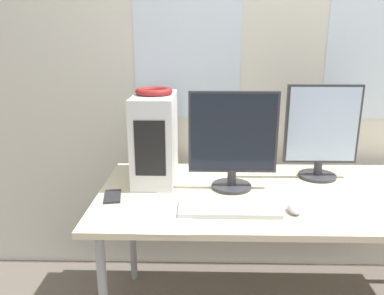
% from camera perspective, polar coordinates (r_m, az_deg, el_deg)
% --- Properties ---
extents(wall_back, '(8.00, 0.07, 2.70)m').
position_cam_1_polar(wall_back, '(2.30, 13.52, 13.19)').
color(wall_back, beige).
rests_on(wall_back, ground_plane).
extents(desk, '(1.93, 0.85, 0.74)m').
position_cam_1_polar(desk, '(1.92, 15.61, -7.89)').
color(desk, beige).
rests_on(desk, ground_plane).
extents(pc_tower, '(0.21, 0.42, 0.45)m').
position_cam_1_polar(pc_tower, '(1.96, -5.62, 1.53)').
color(pc_tower, silver).
rests_on(pc_tower, desk).
extents(headphones, '(0.19, 0.19, 0.03)m').
position_cam_1_polar(headphones, '(1.91, -5.82, 8.51)').
color(headphones, maroon).
rests_on(headphones, pc_tower).
extents(monitor_main, '(0.43, 0.20, 0.48)m').
position_cam_1_polar(monitor_main, '(1.81, 6.25, 1.26)').
color(monitor_main, '#333338').
rests_on(monitor_main, desk).
extents(monitor_right_near, '(0.38, 0.20, 0.50)m').
position_cam_1_polar(monitor_right_near, '(2.06, 19.14, 2.35)').
color(monitor_right_near, '#333338').
rests_on(monitor_right_near, desk).
extents(keyboard, '(0.44, 0.16, 0.02)m').
position_cam_1_polar(keyboard, '(1.65, 5.66, -9.21)').
color(keyboard, silver).
rests_on(keyboard, desk).
extents(mouse, '(0.06, 0.10, 0.03)m').
position_cam_1_polar(mouse, '(1.68, 15.34, -9.02)').
color(mouse, '#B2B2B7').
rests_on(mouse, desk).
extents(cell_phone, '(0.10, 0.16, 0.01)m').
position_cam_1_polar(cell_phone, '(1.81, -12.00, -7.30)').
color(cell_phone, '#232328').
rests_on(cell_phone, desk).
extents(paper_sheet_left, '(0.21, 0.30, 0.00)m').
position_cam_1_polar(paper_sheet_left, '(1.59, -3.94, -10.52)').
color(paper_sheet_left, white).
rests_on(paper_sheet_left, desk).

